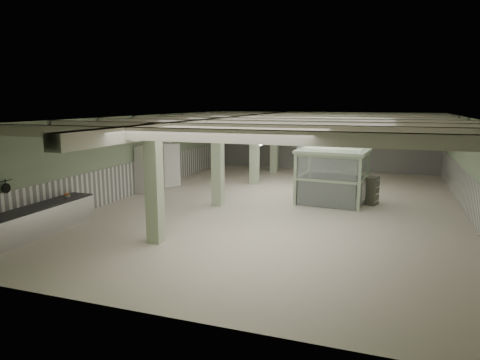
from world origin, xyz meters
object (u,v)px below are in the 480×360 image
(prep_counter, at_px, (26,224))
(walkin_cooler, at_px, (155,167))
(filing_cabinet, at_px, (372,191))
(guard_booth, at_px, (333,166))

(prep_counter, xyz_separation_m, walkin_cooler, (-0.08, 8.00, 0.67))
(prep_counter, relative_size, walkin_cooler, 2.18)
(prep_counter, distance_m, walkin_cooler, 8.03)
(prep_counter, relative_size, filing_cabinet, 4.53)
(guard_booth, xyz_separation_m, filing_cabinet, (1.65, 0.15, -0.99))
(walkin_cooler, distance_m, filing_cabinet, 10.14)
(guard_booth, relative_size, filing_cabinet, 2.55)
(prep_counter, distance_m, guard_booth, 11.70)
(filing_cabinet, bearing_deg, prep_counter, -122.19)
(prep_counter, bearing_deg, walkin_cooler, 90.60)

